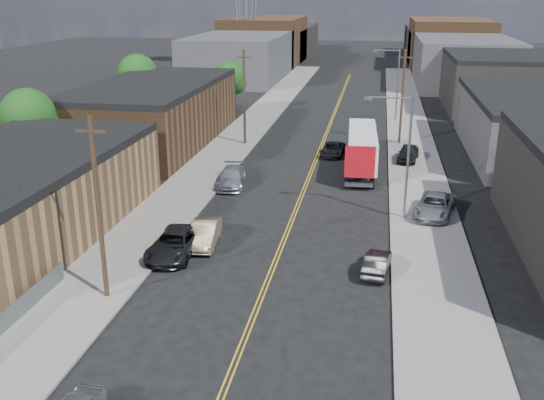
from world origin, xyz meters
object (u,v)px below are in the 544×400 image
at_px(car_left_d, 231,177).
at_px(car_right_oncoming, 377,263).
at_px(car_ahead_truck, 333,149).
at_px(car_right_lot_c, 408,153).
at_px(car_left_c, 175,244).
at_px(car_left_b, 205,233).
at_px(semi_truck, 363,145).
at_px(car_right_lot_a, 435,205).

relative_size(car_left_d, car_right_oncoming, 1.38).
xyz_separation_m(car_right_oncoming, car_ahead_truck, (-4.64, 26.40, 0.01)).
bearing_deg(car_ahead_truck, car_right_lot_c, -5.50).
xyz_separation_m(car_left_c, car_ahead_truck, (7.86, 26.00, -0.14)).
bearing_deg(car_left_b, semi_truck, 59.07).
relative_size(car_right_lot_c, car_ahead_truck, 0.96).
relative_size(semi_truck, car_left_b, 3.14).
xyz_separation_m(car_left_d, car_right_lot_c, (15.04, 10.33, 0.14)).
height_order(car_right_oncoming, car_right_lot_a, car_right_lot_a).
height_order(car_left_b, car_right_lot_c, car_right_lot_c).
height_order(car_left_d, car_right_lot_c, car_right_lot_c).
xyz_separation_m(car_left_b, car_right_lot_c, (13.84, 22.81, 0.14)).
bearing_deg(semi_truck, car_left_c, -118.63).
xyz_separation_m(semi_truck, car_ahead_truck, (-3.00, 3.80, -1.51)).
bearing_deg(semi_truck, car_right_lot_c, 28.43).
relative_size(car_right_oncoming, car_right_lot_c, 0.87).
relative_size(car_left_c, car_left_d, 1.06).
relative_size(car_left_d, car_right_lot_c, 1.19).
relative_size(semi_truck, car_right_lot_c, 3.28).
xyz_separation_m(car_left_c, car_left_d, (0.16, 14.48, -0.01)).
distance_m(car_left_c, car_ahead_truck, 27.16).
xyz_separation_m(car_left_c, car_right_lot_c, (15.20, 24.81, 0.13)).
bearing_deg(car_left_c, car_right_lot_a, 30.85).
xyz_separation_m(car_left_c, car_right_lot_a, (16.56, 9.75, 0.12)).
bearing_deg(car_left_b, car_left_c, -129.96).
height_order(car_right_lot_c, car_ahead_truck, car_right_lot_c).
xyz_separation_m(car_left_c, car_right_oncoming, (12.50, -0.40, -0.15)).
distance_m(semi_truck, car_right_lot_a, 13.75).
bearing_deg(car_right_lot_a, car_ahead_truck, 131.61).
height_order(car_left_d, car_right_lot_a, car_right_lot_a).
bearing_deg(car_ahead_truck, car_left_b, -101.44).
bearing_deg(car_right_lot_a, car_right_oncoming, -98.31).
relative_size(semi_truck, car_ahead_truck, 3.13).
height_order(car_left_b, car_left_c, car_left_c).
relative_size(car_left_c, car_ahead_truck, 1.21).
distance_m(car_right_oncoming, car_right_lot_a, 10.93).
bearing_deg(car_left_c, car_right_lot_c, 58.87).
bearing_deg(car_left_d, car_right_oncoming, -56.90).
distance_m(car_left_d, car_right_lot_a, 17.07).
bearing_deg(semi_truck, car_ahead_truck, 125.75).
bearing_deg(car_right_lot_a, car_left_d, 177.37).
distance_m(car_left_d, car_right_oncoming, 19.33).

